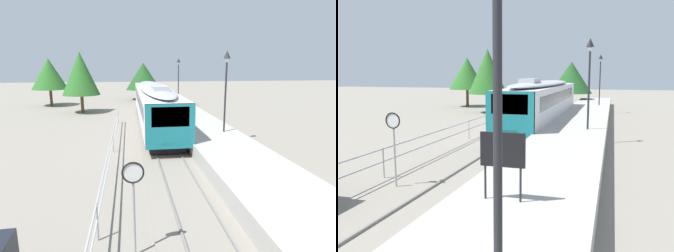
% 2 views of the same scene
% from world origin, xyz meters
% --- Properties ---
extents(ground_plane, '(160.00, 160.00, 0.00)m').
position_xyz_m(ground_plane, '(-3.00, 22.00, 0.00)').
color(ground_plane, gray).
extents(track_rails, '(3.20, 60.00, 0.14)m').
position_xyz_m(track_rails, '(0.00, 22.00, 0.03)').
color(track_rails, gray).
rests_on(track_rails, ground).
extents(commuter_train, '(2.82, 20.23, 3.74)m').
position_xyz_m(commuter_train, '(0.00, 28.93, 2.15)').
color(commuter_train, silver).
rests_on(commuter_train, track_rails).
extents(station_platform, '(3.90, 60.00, 0.90)m').
position_xyz_m(station_platform, '(3.25, 22.00, 0.45)').
color(station_platform, '#A8A59E').
rests_on(station_platform, ground).
extents(platform_lamp_mid_platform, '(0.34, 0.34, 5.35)m').
position_xyz_m(platform_lamp_mid_platform, '(4.10, 21.73, 4.62)').
color(platform_lamp_mid_platform, '#232328').
rests_on(platform_lamp_mid_platform, station_platform).
extents(platform_lamp_far_end, '(0.34, 0.34, 5.35)m').
position_xyz_m(platform_lamp_far_end, '(4.10, 39.31, 4.62)').
color(platform_lamp_far_end, '#232328').
rests_on(platform_lamp_far_end, station_platform).
extents(speed_limit_sign, '(0.61, 0.10, 2.81)m').
position_xyz_m(speed_limit_sign, '(-2.19, 11.14, 2.12)').
color(speed_limit_sign, '#9EA0A5').
rests_on(speed_limit_sign, ground).
extents(carpark_fence, '(0.06, 36.06, 1.25)m').
position_xyz_m(carpark_fence, '(-3.30, 12.00, 0.91)').
color(carpark_fence, '#9EA0A5').
rests_on(carpark_fence, ground).
extents(tree_behind_carpark, '(4.66, 4.66, 6.32)m').
position_xyz_m(tree_behind_carpark, '(-12.71, 43.31, 4.27)').
color(tree_behind_carpark, brown).
rests_on(tree_behind_carpark, ground).
extents(tree_behind_station_far, '(5.52, 5.52, 5.83)m').
position_xyz_m(tree_behind_station_far, '(0.09, 48.34, 3.74)').
color(tree_behind_station_far, brown).
rests_on(tree_behind_station_far, ground).
extents(tree_distant_left, '(4.19, 4.19, 6.89)m').
position_xyz_m(tree_distant_left, '(-7.60, 36.79, 4.46)').
color(tree_distant_left, brown).
rests_on(tree_distant_left, ground).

